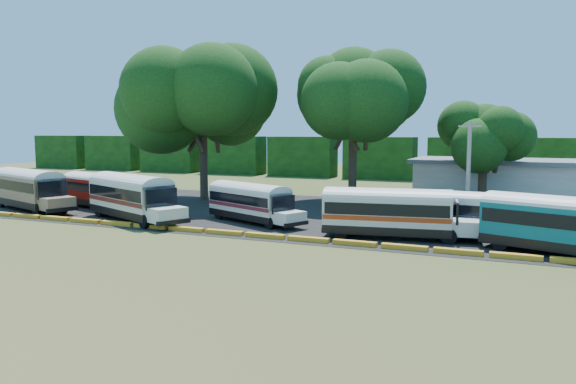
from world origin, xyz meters
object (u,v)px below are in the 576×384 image
at_px(bus_beige, 29,187).
at_px(bus_teal, 565,222).
at_px(bus_white_red, 391,210).
at_px(bus_cream_west, 132,194).
at_px(bus_red, 98,188).
at_px(tree_west, 203,94).

bearing_deg(bus_beige, bus_teal, 16.62).
relative_size(bus_beige, bus_white_red, 1.10).
bearing_deg(bus_cream_west, bus_beige, -161.36).
height_order(bus_red, bus_teal, bus_teal).
xyz_separation_m(bus_beige, bus_teal, (41.92, -1.52, -0.14)).
xyz_separation_m(bus_teal, tree_west, (-32.04, 14.15, 8.61)).
bearing_deg(bus_white_red, bus_beige, 170.72).
bearing_deg(bus_white_red, tree_west, 140.88).
height_order(bus_cream_west, bus_teal, bus_cream_west).
height_order(bus_cream_west, tree_west, tree_west).
distance_m(bus_cream_west, bus_white_red, 19.98).
distance_m(bus_beige, tree_west, 18.14).
relative_size(bus_cream_west, bus_teal, 1.06).
xyz_separation_m(bus_cream_west, tree_west, (-2.10, 13.70, 8.50)).
relative_size(bus_teal, tree_west, 0.70).
bearing_deg(bus_beige, tree_west, 70.65).
relative_size(bus_beige, bus_cream_west, 1.01).
relative_size(bus_cream_west, bus_white_red, 1.09).
height_order(bus_teal, tree_west, tree_west).
relative_size(bus_red, bus_cream_west, 0.89).
bearing_deg(bus_teal, bus_cream_west, -160.78).
xyz_separation_m(bus_red, bus_cream_west, (7.22, -4.30, 0.22)).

